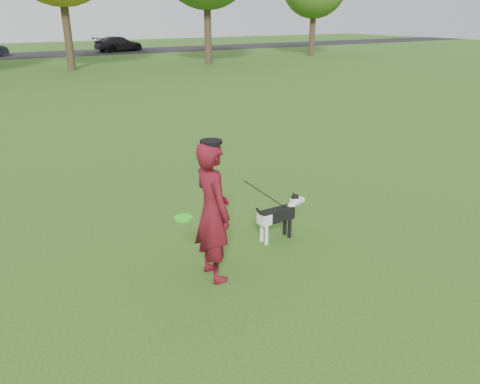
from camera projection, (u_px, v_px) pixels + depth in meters
ground at (237, 267)px, 6.63m from camera, size 120.00×120.00×0.00m
man at (213, 212)px, 6.07m from camera, size 0.48×0.71×1.90m
dog at (280, 213)px, 7.32m from camera, size 0.94×0.19×0.72m
car_right at (119, 44)px, 43.80m from camera, size 4.94×2.92×1.34m
man_held_items at (267, 196)px, 6.73m from camera, size 2.14×0.63×1.43m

